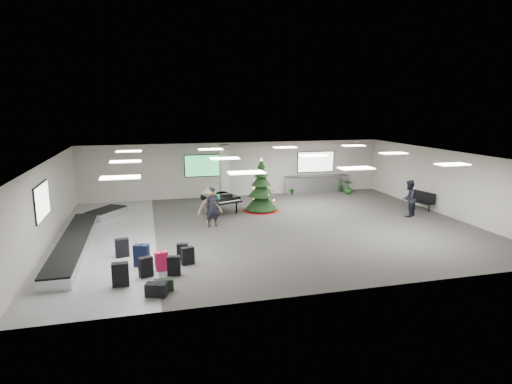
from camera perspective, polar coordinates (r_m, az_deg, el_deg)
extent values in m
plane|color=#393634|center=(19.15, 1.85, -4.69)|extent=(18.00, 18.00, 0.00)
cube|color=#B7B2A7|center=(25.47, -2.57, 3.03)|extent=(18.00, 0.02, 3.20)
cube|color=#B7B2A7|center=(12.42, 11.07, -6.18)|extent=(18.00, 0.02, 3.20)
cube|color=#B7B2A7|center=(18.43, -26.07, -1.38)|extent=(0.02, 14.00, 3.20)
cube|color=#B7B2A7|center=(22.96, 23.98, 1.12)|extent=(0.02, 14.00, 3.20)
cube|color=silver|center=(18.52, 1.91, 4.87)|extent=(18.00, 14.00, 0.02)
cube|color=slate|center=(18.52, -19.54, -5.92)|extent=(4.00, 14.00, 0.01)
cube|color=#AEAB9F|center=(23.92, -4.22, 2.46)|extent=(0.50, 0.50, 3.20)
cube|color=green|center=(25.04, -7.04, 3.50)|extent=(2.20, 0.08, 1.30)
cube|color=white|center=(26.85, 7.97, 4.01)|extent=(2.40, 0.08, 1.30)
cube|color=white|center=(17.40, -26.62, -1.11)|extent=(0.08, 2.10, 1.30)
cube|color=white|center=(13.84, -17.62, 1.86)|extent=(1.20, 0.60, 0.04)
cube|color=white|center=(17.80, -17.00, 3.91)|extent=(1.20, 0.60, 0.04)
cube|color=white|center=(21.77, -16.60, 5.22)|extent=(1.20, 0.60, 0.04)
cube|color=white|center=(14.19, -1.28, 2.61)|extent=(1.20, 0.60, 0.04)
cube|color=white|center=(18.07, -4.20, 4.49)|extent=(1.20, 0.60, 0.04)
cube|color=white|center=(21.99, -6.09, 5.69)|extent=(1.20, 0.60, 0.04)
cube|color=white|center=(15.59, 13.20, 3.11)|extent=(1.20, 0.60, 0.04)
cube|color=white|center=(19.19, 7.67, 4.82)|extent=(1.20, 0.60, 0.04)
cube|color=white|center=(22.92, 3.90, 5.96)|extent=(1.20, 0.60, 0.04)
cube|color=white|center=(17.80, 24.72, 3.36)|extent=(1.20, 0.60, 0.04)
cube|color=white|center=(21.02, 17.86, 4.94)|extent=(1.20, 0.60, 0.04)
cube|color=white|center=(24.48, 12.87, 6.04)|extent=(1.20, 0.60, 0.04)
cube|color=silver|center=(17.64, -23.10, -6.40)|extent=(1.00, 8.00, 0.38)
cube|color=black|center=(17.58, -23.15, -5.75)|extent=(0.95, 7.90, 0.05)
cube|color=silver|center=(21.95, -19.33, -2.73)|extent=(1.97, 2.21, 0.38)
cube|color=black|center=(21.90, -19.37, -2.20)|extent=(1.87, 2.10, 0.05)
cube|color=silver|center=(26.79, 8.13, 1.01)|extent=(4.00, 0.60, 1.05)
cube|color=#2D2D2F|center=(26.70, 8.16, 2.14)|extent=(4.05, 0.65, 0.04)
cube|color=black|center=(14.11, -14.48, -9.66)|extent=(0.47, 0.36, 0.65)
cube|color=black|center=(14.00, -14.55, -8.38)|extent=(0.07, 0.14, 0.02)
cube|color=black|center=(14.06, -10.89, -9.62)|extent=(0.44, 0.28, 0.63)
cube|color=black|center=(13.94, -10.94, -8.37)|extent=(0.05, 0.13, 0.02)
cube|color=#D71C4F|center=(14.53, -12.51, -8.98)|extent=(0.44, 0.31, 0.63)
cube|color=black|center=(14.42, -12.57, -7.77)|extent=(0.06, 0.14, 0.02)
cube|color=black|center=(15.38, -9.77, -7.81)|extent=(0.42, 0.28, 0.58)
cube|color=black|center=(15.29, -9.81, -6.75)|extent=(0.05, 0.13, 0.02)
cube|color=black|center=(15.03, -15.01, -8.16)|extent=(0.55, 0.42, 0.75)
cube|color=black|center=(14.90, -15.09, -6.75)|extent=(0.08, 0.17, 0.02)
cube|color=black|center=(13.62, -17.63, -10.44)|extent=(0.49, 0.27, 0.73)
cube|color=black|center=(13.49, -17.72, -8.96)|extent=(0.04, 0.16, 0.02)
cube|color=black|center=(13.05, -12.18, -12.03)|extent=(0.55, 0.31, 0.35)
cube|color=black|center=(12.98, -12.22, -11.28)|extent=(0.04, 0.16, 0.02)
cube|color=black|center=(14.88, -9.09, -8.40)|extent=(0.46, 0.31, 0.61)
cube|color=black|center=(14.78, -9.13, -7.25)|extent=(0.06, 0.14, 0.02)
cube|color=black|center=(16.11, -17.43, -7.12)|extent=(0.50, 0.35, 0.67)
cube|color=black|center=(16.01, -17.50, -5.94)|extent=(0.06, 0.16, 0.02)
cube|color=black|center=(12.76, -13.16, -12.56)|extent=(0.66, 0.49, 0.38)
cube|color=black|center=(12.68, -13.20, -11.72)|extent=(0.09, 0.19, 0.02)
cone|color=#650810|center=(22.08, 0.70, -2.34)|extent=(1.95, 1.95, 0.12)
cylinder|color=#3F2819|center=(22.03, 0.71, -1.85)|extent=(0.12, 0.12, 0.51)
cone|color=black|center=(21.96, 0.71, -1.07)|extent=(1.64, 1.64, 0.92)
cone|color=black|center=(21.84, 0.71, 0.51)|extent=(1.33, 1.33, 0.82)
cone|color=black|center=(21.75, 0.71, 1.83)|extent=(1.02, 1.02, 0.72)
cone|color=black|center=(21.68, 0.72, 2.90)|extent=(0.72, 0.72, 0.61)
cone|color=black|center=(21.63, 0.72, 3.84)|extent=(0.41, 0.41, 0.46)
cone|color=#FFE566|center=(21.60, 0.72, 4.43)|extent=(0.16, 0.16, 0.18)
cube|color=black|center=(21.65, -4.77, -0.78)|extent=(1.88, 1.99, 0.26)
cube|color=black|center=(20.94, -3.57, -1.39)|extent=(1.34, 0.72, 0.09)
cube|color=white|center=(20.90, -3.54, -1.26)|extent=(1.16, 0.53, 0.02)
cube|color=black|center=(21.07, -3.90, -0.60)|extent=(0.61, 0.25, 0.20)
cylinder|color=black|center=(20.94, -5.17, -2.44)|extent=(0.09, 0.09, 0.62)
cylinder|color=black|center=(21.49, -2.63, -2.05)|extent=(0.09, 0.09, 0.62)
cylinder|color=black|center=(22.29, -5.58, -1.60)|extent=(0.09, 0.09, 0.62)
cube|color=black|center=(23.82, 21.02, -1.21)|extent=(0.80, 1.56, 0.06)
cylinder|color=black|center=(23.40, 21.82, -2.04)|extent=(0.06, 0.06, 0.40)
cylinder|color=black|center=(24.34, 20.18, -1.42)|extent=(0.06, 0.06, 0.40)
cube|color=black|center=(23.90, 21.51, -0.53)|extent=(0.37, 1.46, 0.50)
imported|color=black|center=(19.11, -5.83, -2.00)|extent=(0.68, 0.47, 1.79)
imported|color=#8F7658|center=(19.21, -6.18, -1.99)|extent=(1.20, 0.77, 1.76)
imported|color=black|center=(22.03, 19.71, -0.81)|extent=(1.11, 1.06, 1.80)
imported|color=#183912|center=(26.06, 4.78, 0.63)|extent=(0.63, 0.63, 0.90)
imported|color=#183912|center=(26.75, 12.20, 0.63)|extent=(0.67, 0.67, 0.85)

